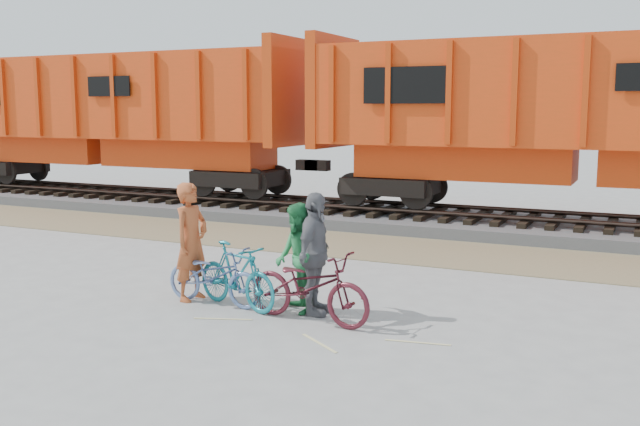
{
  "coord_description": "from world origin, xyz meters",
  "views": [
    {
      "loc": [
        4.78,
        -9.61,
        3.15
      ],
      "look_at": [
        -0.46,
        1.5,
        1.36
      ],
      "focal_mm": 40.0,
      "sensor_mm": 36.0,
      "label": 1
    }
  ],
  "objects_px": {
    "hopper_car_center": "(590,115)",
    "person_solo": "(191,242)",
    "hopper_car_left": "(110,114)",
    "bicycle_teal": "(236,275)",
    "person_woman": "(315,254)",
    "bicycle_blue": "(214,276)",
    "person_man": "(298,258)",
    "bicycle_maroon": "(309,287)"
  },
  "relations": [
    {
      "from": "hopper_car_center",
      "to": "person_man",
      "type": "bearing_deg",
      "value": -110.88
    },
    {
      "from": "bicycle_blue",
      "to": "bicycle_maroon",
      "type": "relative_size",
      "value": 0.88
    },
    {
      "from": "bicycle_blue",
      "to": "bicycle_teal",
      "type": "relative_size",
      "value": 1.03
    },
    {
      "from": "bicycle_teal",
      "to": "person_solo",
      "type": "bearing_deg",
      "value": 99.98
    },
    {
      "from": "hopper_car_left",
      "to": "person_solo",
      "type": "relative_size",
      "value": 7.13
    },
    {
      "from": "hopper_car_left",
      "to": "person_man",
      "type": "relative_size",
      "value": 8.13
    },
    {
      "from": "hopper_car_left",
      "to": "bicycle_blue",
      "type": "height_order",
      "value": "hopper_car_left"
    },
    {
      "from": "hopper_car_left",
      "to": "person_solo",
      "type": "height_order",
      "value": "hopper_car_left"
    },
    {
      "from": "hopper_car_left",
      "to": "person_man",
      "type": "distance_m",
      "value": 14.8
    },
    {
      "from": "bicycle_teal",
      "to": "person_man",
      "type": "height_order",
      "value": "person_man"
    },
    {
      "from": "person_solo",
      "to": "bicycle_maroon",
      "type": "bearing_deg",
      "value": -94.46
    },
    {
      "from": "person_man",
      "to": "person_woman",
      "type": "bearing_deg",
      "value": 49.21
    },
    {
      "from": "bicycle_maroon",
      "to": "bicycle_teal",
      "type": "bearing_deg",
      "value": 88.98
    },
    {
      "from": "hopper_car_center",
      "to": "person_man",
      "type": "relative_size",
      "value": 8.13
    },
    {
      "from": "person_solo",
      "to": "person_woman",
      "type": "bearing_deg",
      "value": -84.54
    },
    {
      "from": "hopper_car_left",
      "to": "hopper_car_center",
      "type": "relative_size",
      "value": 1.0
    },
    {
      "from": "person_man",
      "to": "person_woman",
      "type": "distance_m",
      "value": 0.3
    },
    {
      "from": "person_man",
      "to": "bicycle_teal",
      "type": "bearing_deg",
      "value": -121.71
    },
    {
      "from": "bicycle_teal",
      "to": "bicycle_maroon",
      "type": "bearing_deg",
      "value": -80.42
    },
    {
      "from": "hopper_car_left",
      "to": "person_solo",
      "type": "xyz_separation_m",
      "value": [
        9.64,
        -9.05,
        -2.02
      ]
    },
    {
      "from": "hopper_car_center",
      "to": "bicycle_teal",
      "type": "bearing_deg",
      "value": -115.74
    },
    {
      "from": "hopper_car_center",
      "to": "bicycle_teal",
      "type": "xyz_separation_m",
      "value": [
        -4.42,
        -9.17,
        -2.48
      ]
    },
    {
      "from": "hopper_car_left",
      "to": "hopper_car_center",
      "type": "height_order",
      "value": "same"
    },
    {
      "from": "bicycle_maroon",
      "to": "person_man",
      "type": "distance_m",
      "value": 0.63
    },
    {
      "from": "bicycle_maroon",
      "to": "person_man",
      "type": "bearing_deg",
      "value": 51.15
    },
    {
      "from": "person_man",
      "to": "hopper_car_left",
      "type": "bearing_deg",
      "value": -170.78
    },
    {
      "from": "person_solo",
      "to": "person_woman",
      "type": "height_order",
      "value": "person_solo"
    },
    {
      "from": "bicycle_blue",
      "to": "person_man",
      "type": "bearing_deg",
      "value": -79.62
    },
    {
      "from": "hopper_car_center",
      "to": "person_solo",
      "type": "distance_m",
      "value": 10.71
    },
    {
      "from": "bicycle_blue",
      "to": "person_man",
      "type": "xyz_separation_m",
      "value": [
        1.44,
        0.18,
        0.39
      ]
    },
    {
      "from": "hopper_car_center",
      "to": "bicycle_teal",
      "type": "distance_m",
      "value": 10.48
    },
    {
      "from": "person_solo",
      "to": "person_woman",
      "type": "xyz_separation_m",
      "value": [
        2.22,
        0.09,
        -0.03
      ]
    },
    {
      "from": "hopper_car_center",
      "to": "person_man",
      "type": "height_order",
      "value": "hopper_car_center"
    },
    {
      "from": "bicycle_blue",
      "to": "person_solo",
      "type": "bearing_deg",
      "value": 82.03
    },
    {
      "from": "bicycle_blue",
      "to": "bicycle_maroon",
      "type": "height_order",
      "value": "bicycle_maroon"
    },
    {
      "from": "bicycle_blue",
      "to": "person_woman",
      "type": "height_order",
      "value": "person_woman"
    },
    {
      "from": "bicycle_teal",
      "to": "hopper_car_left",
      "type": "bearing_deg",
      "value": 66.46
    },
    {
      "from": "hopper_car_left",
      "to": "bicycle_blue",
      "type": "xyz_separation_m",
      "value": [
        10.14,
        -9.15,
        -2.53
      ]
    },
    {
      "from": "hopper_car_center",
      "to": "bicycle_maroon",
      "type": "distance_m",
      "value": 10.14
    },
    {
      "from": "hopper_car_left",
      "to": "bicycle_maroon",
      "type": "relative_size",
      "value": 6.8
    },
    {
      "from": "bicycle_blue",
      "to": "bicycle_teal",
      "type": "height_order",
      "value": "bicycle_teal"
    },
    {
      "from": "bicycle_teal",
      "to": "person_woman",
      "type": "relative_size",
      "value": 0.92
    }
  ]
}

